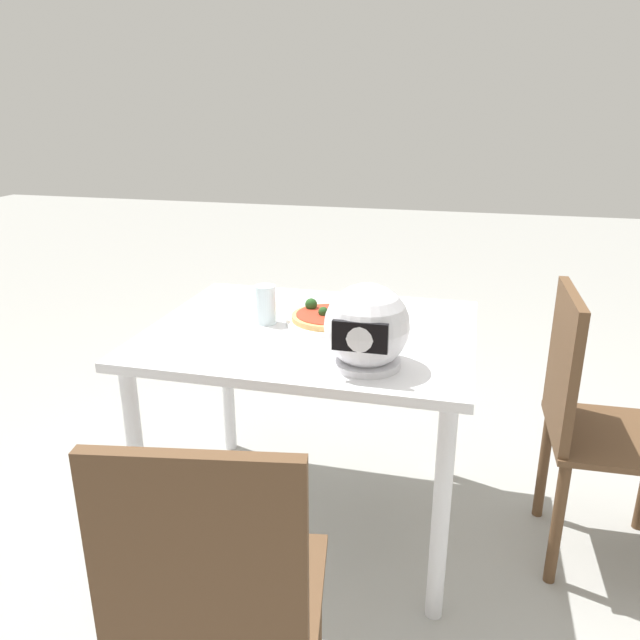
% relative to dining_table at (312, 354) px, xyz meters
% --- Properties ---
extents(ground_plane, '(14.00, 14.00, 0.00)m').
position_rel_dining_table_xyz_m(ground_plane, '(0.00, 0.00, -0.64)').
color(ground_plane, '#9E9E99').
extents(dining_table, '(1.05, 0.85, 0.73)m').
position_rel_dining_table_xyz_m(dining_table, '(0.00, 0.00, 0.00)').
color(dining_table, white).
rests_on(dining_table, ground).
extents(pizza_plate, '(0.29, 0.29, 0.01)m').
position_rel_dining_table_xyz_m(pizza_plate, '(-0.04, -0.07, 0.10)').
color(pizza_plate, white).
rests_on(pizza_plate, dining_table).
extents(pizza, '(0.25, 0.25, 0.05)m').
position_rel_dining_table_xyz_m(pizza, '(-0.04, -0.07, 0.11)').
color(pizza, tan).
rests_on(pizza, pizza_plate).
extents(motorcycle_helmet, '(0.24, 0.24, 0.24)m').
position_rel_dining_table_xyz_m(motorcycle_helmet, '(-0.23, 0.26, 0.20)').
color(motorcycle_helmet, silver).
rests_on(motorcycle_helmet, dining_table).
extents(drinking_glass, '(0.07, 0.07, 0.13)m').
position_rel_dining_table_xyz_m(drinking_glass, '(0.16, -0.02, 0.15)').
color(drinking_glass, silver).
rests_on(drinking_glass, dining_table).
extents(chair_far, '(0.46, 0.46, 0.90)m').
position_rel_dining_table_xyz_m(chair_far, '(-0.06, 0.97, -0.13)').
color(chair_far, brown).
rests_on(chair_far, ground).
extents(chair_side, '(0.41, 0.41, 0.90)m').
position_rel_dining_table_xyz_m(chair_side, '(-0.89, -0.03, -0.13)').
color(chair_side, brown).
rests_on(chair_side, ground).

